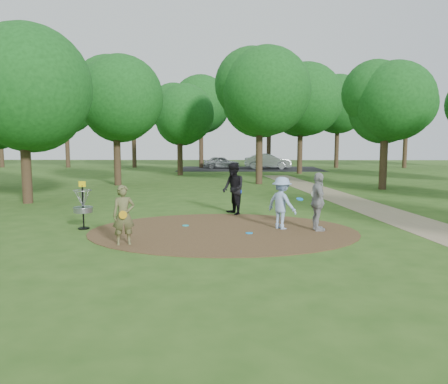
{
  "coord_description": "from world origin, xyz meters",
  "views": [
    {
      "loc": [
        0.3,
        -13.41,
        2.84
      ],
      "look_at": [
        0.0,
        1.2,
        1.1
      ],
      "focal_mm": 35.0,
      "sensor_mm": 36.0,
      "label": 1
    }
  ],
  "objects": [
    {
      "name": "player_observer_with_disc",
      "position": [
        -2.65,
        -1.84,
        0.82
      ],
      "size": [
        0.69,
        0.55,
        1.64
      ],
      "color": "brown",
      "rests_on": "ground"
    },
    {
      "name": "car_left",
      "position": [
        -0.85,
        30.53,
        0.62
      ],
      "size": [
        3.66,
        1.54,
        1.23
      ],
      "primitive_type": "imported",
      "rotation": [
        0.0,
        0.0,
        1.55
      ],
      "color": "#9DA2A5",
      "rests_on": "ground"
    },
    {
      "name": "player_walking_with_disc",
      "position": [
        0.32,
        3.15,
        1.0
      ],
      "size": [
        1.09,
        1.19,
        2.0
      ],
      "color": "black",
      "rests_on": "ground"
    },
    {
      "name": "dirt_clearing",
      "position": [
        0.0,
        0.0,
        0.01
      ],
      "size": [
        8.4,
        8.4,
        0.02
      ],
      "primitive_type": "cylinder",
      "color": "#47301C",
      "rests_on": "ground"
    },
    {
      "name": "ground",
      "position": [
        0.0,
        0.0,
        0.0
      ],
      "size": [
        100.0,
        100.0,
        0.0
      ],
      "primitive_type": "plane",
      "color": "#2D5119",
      "rests_on": "ground"
    },
    {
      "name": "disc_ground_cyan",
      "position": [
        -1.27,
        0.78,
        0.03
      ],
      "size": [
        0.22,
        0.22,
        0.02
      ],
      "primitive_type": "cylinder",
      "color": "#17B1BD",
      "rests_on": "dirt_clearing"
    },
    {
      "name": "car_right",
      "position": [
        3.76,
        30.06,
        0.76
      ],
      "size": [
        4.64,
        1.69,
        1.52
      ],
      "primitive_type": "imported",
      "rotation": [
        0.0,
        0.0,
        1.55
      ],
      "color": "#B3B7BB",
      "rests_on": "ground"
    },
    {
      "name": "player_waiting_with_disc",
      "position": [
        2.96,
        0.12,
        0.92
      ],
      "size": [
        0.54,
        1.12,
        1.84
      ],
      "color": "#969698",
      "rests_on": "ground"
    },
    {
      "name": "player_throwing_with_disc",
      "position": [
        1.86,
        0.39,
        0.84
      ],
      "size": [
        1.31,
        1.21,
        1.68
      ],
      "color": "#8EABD4",
      "rests_on": "ground"
    },
    {
      "name": "disc_ground_blue",
      "position": [
        0.8,
        -0.37,
        0.03
      ],
      "size": [
        0.22,
        0.22,
        0.02
      ],
      "primitive_type": "cylinder",
      "color": "#0D91ED",
      "rests_on": "dirt_clearing"
    },
    {
      "name": "parking_lot",
      "position": [
        2.0,
        30.0,
        0.0
      ],
      "size": [
        14.0,
        8.0,
        0.01
      ],
      "primitive_type": "cube",
      "color": "black",
      "rests_on": "ground"
    },
    {
      "name": "tree_ring",
      "position": [
        2.13,
        10.31,
        5.16
      ],
      "size": [
        36.92,
        45.16,
        9.08
      ],
      "color": "#332316",
      "rests_on": "ground"
    },
    {
      "name": "disc_golf_basket",
      "position": [
        -4.5,
        0.3,
        0.87
      ],
      "size": [
        0.63,
        0.63,
        1.54
      ],
      "color": "black",
      "rests_on": "ground"
    },
    {
      "name": "footpath",
      "position": [
        6.5,
        2.0,
        0.01
      ],
      "size": [
        7.55,
        39.89,
        0.01
      ],
      "primitive_type": "cube",
      "rotation": [
        0.0,
        0.0,
        0.14
      ],
      "color": "#8C7A5B",
      "rests_on": "ground"
    }
  ]
}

